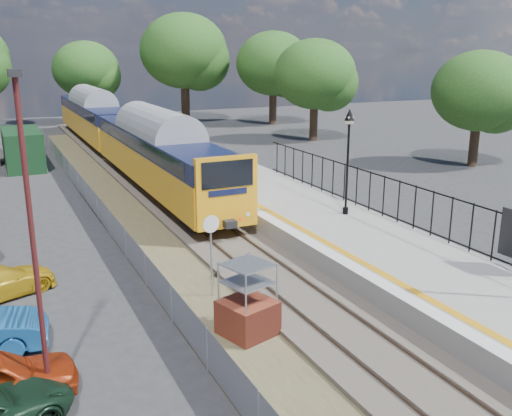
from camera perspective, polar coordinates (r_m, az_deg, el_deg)
ground at (r=18.31m, az=5.46°, el=-10.00°), size 120.00×120.00×0.00m
track_bed at (r=26.32m, az=-6.21°, el=-1.76°), size 5.90×80.00×0.29m
platform at (r=26.61m, az=4.51°, el=-0.72°), size 5.00×70.00×0.90m
platform_edge at (r=25.56m, az=0.51°, el=-0.29°), size 0.90×70.00×0.01m
victorian_lamp_north at (r=24.71m, az=9.25°, el=7.01°), size 0.44×0.44×4.60m
palisade_fence at (r=23.09m, az=16.81°, el=-0.30°), size 0.12×26.00×2.00m
wire_fence at (r=27.48m, az=-15.21°, el=-0.38°), size 0.06×52.00×1.20m
tree_line at (r=57.03m, az=-15.67°, el=13.68°), size 56.80×43.80×11.88m
train at (r=42.58m, az=-13.58°, el=7.62°), size 2.82×40.83×3.51m
brick_plinth at (r=16.22m, az=-0.85°, el=-9.29°), size 1.71×1.71×2.21m
speed_sign at (r=18.31m, az=-4.51°, el=-3.44°), size 0.57×0.13×2.84m
carpark_lamp at (r=13.02m, az=-21.56°, el=-1.72°), size 0.25×0.50×7.50m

